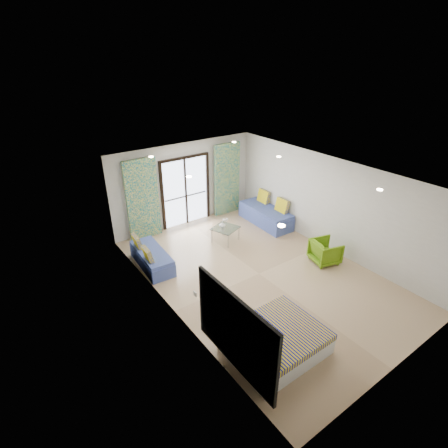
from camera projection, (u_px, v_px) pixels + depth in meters
floor at (259, 274)px, 9.14m from camera, size 5.00×7.50×0.01m
ceiling at (265, 175)px, 7.92m from camera, size 5.00×7.50×0.01m
wall_back at (185, 184)px, 11.25m from camera, size 5.00×0.01×2.70m
wall_front at (410, 313)px, 5.82m from camera, size 5.00×0.01×2.70m
wall_left at (171, 261)px, 7.23m from camera, size 0.01×7.50×2.70m
wall_right at (329, 204)px, 9.83m from camera, size 0.01×7.50×2.70m
balcony_door at (185, 187)px, 11.27m from camera, size 1.76×0.08×2.28m
balcony_rail at (186, 196)px, 11.42m from camera, size 1.52×0.03×0.04m
curtain_left at (143, 200)px, 10.36m from camera, size 1.00×0.10×2.50m
curtain_right at (227, 179)px, 11.97m from camera, size 1.00×0.10×2.50m
downlight_a at (281, 226)px, 5.76m from camera, size 0.12×0.12×0.02m
downlight_b at (380, 190)px, 7.21m from camera, size 0.12×0.12×0.02m
downlight_c at (189, 177)px, 7.93m from camera, size 0.12×0.12×0.02m
downlight_d at (279, 157)px, 9.39m from camera, size 0.12×0.12×0.02m
downlight_e at (151, 157)px, 9.38m from camera, size 0.12×0.12×0.02m
downlight_f at (234, 142)px, 10.84m from camera, size 0.12×0.12×0.02m
headboard at (235, 332)px, 5.83m from camera, size 0.06×2.10×1.50m
switch_plate at (195, 294)px, 6.73m from camera, size 0.02×0.10×0.10m
bed at (275, 341)px, 6.70m from camera, size 1.77×1.45×0.61m
daybed_left at (151, 258)px, 9.37m from camera, size 0.74×1.70×0.82m
daybed_right at (266, 215)px, 11.65m from camera, size 0.84×2.01×0.98m
coffee_table at (225, 229)px, 10.52m from camera, size 0.88×0.88×0.79m
vase at (222, 225)px, 10.47m from camera, size 0.21×0.22×0.19m
armchair at (325, 250)px, 9.50m from camera, size 0.81×0.84×0.71m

